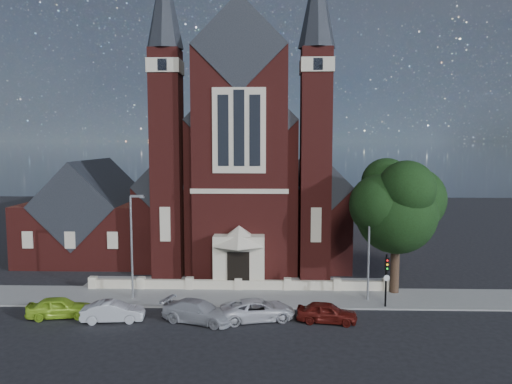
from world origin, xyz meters
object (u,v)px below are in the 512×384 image
(car_silver_a, at_px, (113,312))
(car_dark_red, at_px, (327,312))
(street_lamp_right, at_px, (370,242))
(car_white_suv, at_px, (258,310))
(church, at_px, (247,176))
(parish_hall, at_px, (93,219))
(street_lamp_left, at_px, (133,240))
(car_lime_van, at_px, (59,307))
(traffic_signal, at_px, (386,274))
(street_tree, at_px, (399,208))
(car_silver_b, at_px, (198,311))

(car_silver_a, height_order, car_dark_red, car_dark_red)
(street_lamp_right, xyz_separation_m, car_white_suv, (-8.34, -4.19, -3.89))
(church, bearing_deg, parish_hall, -162.84)
(church, distance_m, street_lamp_left, 20.84)
(street_lamp_left, xyz_separation_m, car_lime_van, (-4.05, -4.14, -3.87))
(car_silver_a, bearing_deg, traffic_signal, -87.08)
(street_lamp_right, xyz_separation_m, traffic_signal, (0.91, -1.57, -2.02))
(street_tree, distance_m, traffic_signal, 5.70)
(car_dark_red, bearing_deg, car_silver_a, 100.05)
(parish_hall, bearing_deg, street_tree, -23.26)
(street_lamp_right, bearing_deg, street_tree, 34.26)
(street_tree, bearing_deg, street_lamp_left, -175.24)
(street_lamp_left, height_order, car_silver_a, street_lamp_left)
(car_silver_a, distance_m, car_white_suv, 9.79)
(parish_hall, xyz_separation_m, traffic_signal, (27.00, -15.57, -1.43))
(street_tree, xyz_separation_m, street_lamp_left, (-20.51, -1.71, -2.36))
(car_silver_a, relative_size, car_dark_red, 1.03)
(car_silver_b, bearing_deg, traffic_signal, -57.46)
(parish_hall, relative_size, car_white_suv, 2.40)
(church, xyz_separation_m, street_lamp_left, (-7.91, -18.94, -3.59))
(traffic_signal, height_order, car_dark_red, traffic_signal)
(street_tree, xyz_separation_m, car_dark_red, (-6.20, -6.25, -6.27))
(car_lime_van, distance_m, car_white_suv, 13.71)
(car_silver_a, relative_size, car_silver_b, 0.83)
(street_lamp_right, xyz_separation_m, car_lime_van, (-22.05, -4.14, -3.87))
(parish_hall, distance_m, car_white_suv, 25.63)
(car_white_suv, height_order, car_dark_red, car_white_suv)
(car_silver_b, bearing_deg, parish_hall, 55.52)
(street_lamp_right, xyz_separation_m, car_dark_red, (-3.70, -4.54, -3.91))
(parish_hall, bearing_deg, church, 17.16)
(street_lamp_right, distance_m, car_silver_b, 13.76)
(street_tree, height_order, car_dark_red, street_tree)
(parish_hall, xyz_separation_m, car_silver_a, (7.98, -18.77, -3.33))
(car_lime_van, height_order, car_dark_red, car_lime_van)
(church, relative_size, street_tree, 3.26)
(church, relative_size, car_silver_b, 6.94)
(traffic_signal, bearing_deg, car_white_suv, -164.18)
(street_tree, height_order, car_silver_b, street_tree)
(parish_hall, xyz_separation_m, street_lamp_left, (8.09, -14.00, 0.59))
(car_silver_b, bearing_deg, church, 13.78)
(parish_hall, distance_m, car_dark_red, 29.26)
(car_lime_van, height_order, car_silver_a, car_lime_van)
(street_tree, xyz_separation_m, car_lime_van, (-24.55, -5.85, -6.23))
(car_silver_b, height_order, car_white_suv, car_silver_b)
(car_silver_a, relative_size, car_white_suv, 0.82)
(street_tree, distance_m, car_silver_a, 22.50)
(parish_hall, distance_m, car_lime_van, 18.87)
(parish_hall, bearing_deg, car_lime_van, -77.43)
(parish_hall, distance_m, traffic_signal, 31.20)
(church, relative_size, car_lime_van, 8.19)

